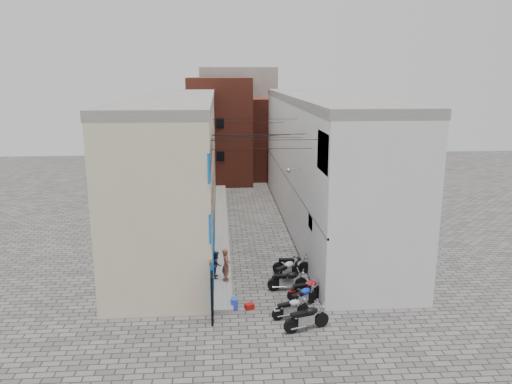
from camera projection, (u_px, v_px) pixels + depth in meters
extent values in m
plane|color=#52504D|center=(269.00, 313.00, 22.22)|extent=(90.00, 90.00, 0.00)
cube|color=gray|center=(221.00, 225.00, 34.65)|extent=(0.90, 26.00, 0.25)
cube|color=beige|center=(176.00, 167.00, 33.48)|extent=(5.00, 26.00, 8.50)
cube|color=#D87C79|center=(213.00, 171.00, 33.71)|extent=(0.10, 26.00, 0.80)
cube|color=blue|center=(213.00, 249.00, 26.49)|extent=(0.12, 10.20, 2.40)
cube|color=blue|center=(211.00, 176.00, 25.56)|extent=(0.10, 10.20, 4.00)
cube|color=gray|center=(174.00, 99.00, 32.43)|extent=(5.10, 26.00, 0.50)
cube|color=black|center=(212.00, 296.00, 21.40)|extent=(0.10, 1.20, 2.20)
cube|color=white|center=(323.00, 165.00, 34.20)|extent=(5.00, 26.00, 8.50)
cube|color=blue|center=(324.00, 152.00, 22.23)|extent=(0.10, 2.40, 1.80)
cube|color=white|center=(312.00, 222.00, 25.59)|extent=(0.08, 1.00, 0.70)
cylinder|color=#B2B2B7|center=(296.00, 169.00, 27.95)|extent=(0.80, 0.06, 0.06)
sphere|color=#B2B2B7|center=(288.00, 171.00, 27.95)|extent=(0.28, 0.28, 0.28)
cube|color=gray|center=(325.00, 99.00, 33.15)|extent=(5.10, 26.00, 0.50)
cube|color=gray|center=(287.00, 178.00, 34.22)|extent=(0.10, 26.00, 0.12)
cube|color=maroon|center=(220.00, 131.00, 48.07)|extent=(6.00, 6.00, 10.00)
cube|color=maroon|center=(269.00, 138.00, 50.60)|extent=(5.00, 6.00, 8.00)
cube|color=gray|center=(238.00, 120.00, 53.91)|extent=(8.00, 5.00, 11.00)
cube|color=black|center=(242.00, 175.00, 46.38)|extent=(2.00, 0.30, 2.40)
cylinder|color=black|center=(266.00, 140.00, 22.41)|extent=(5.20, 0.02, 0.02)
cylinder|color=black|center=(262.00, 149.00, 24.52)|extent=(5.20, 0.02, 0.02)
cylinder|color=black|center=(258.00, 135.00, 26.85)|extent=(5.20, 0.02, 0.02)
cylinder|color=black|center=(255.00, 119.00, 29.13)|extent=(5.20, 0.02, 0.02)
cylinder|color=black|center=(251.00, 135.00, 32.34)|extent=(5.20, 0.02, 0.02)
cylinder|color=black|center=(249.00, 123.00, 35.14)|extent=(5.20, 0.02, 0.02)
cylinder|color=black|center=(260.00, 136.00, 25.37)|extent=(5.65, 2.07, 0.02)
cylinder|color=black|center=(256.00, 137.00, 28.37)|extent=(5.80, 1.58, 0.02)
imported|color=#994937|center=(226.00, 265.00, 24.91)|extent=(0.47, 0.66, 1.69)
imported|color=#2B2C41|center=(216.00, 264.00, 25.38)|extent=(0.55, 0.70, 1.40)
cylinder|color=blue|center=(234.00, 304.00, 22.54)|extent=(0.35, 0.35, 0.51)
cylinder|color=#2362B1|center=(234.00, 302.00, 22.83)|extent=(0.31, 0.31, 0.45)
cube|color=#A30F0B|center=(249.00, 306.00, 22.62)|extent=(0.47, 0.42, 0.24)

